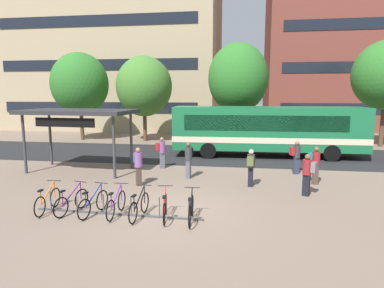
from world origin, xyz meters
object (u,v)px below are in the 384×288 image
Objects in this scene: parked_bicycle_blue_2 at (93,204)px; commuter_red_pack_5 at (161,151)px; street_tree_0 at (80,84)px; street_tree_2 at (238,78)px; parked_bicycle_orange_0 at (48,201)px; commuter_olive_pack_6 at (251,165)px; commuter_teal_pack_4 at (138,164)px; parked_bicycle_black_4 at (139,207)px; parked_bicycle_purple_3 at (116,204)px; parked_bicycle_black_6 at (191,210)px; transit_shelter at (78,114)px; commuter_red_pack_1 at (296,155)px; commuter_teal_pack_3 at (315,163)px; parked_bicycle_red_5 at (165,208)px; city_bus at (268,129)px; commuter_grey_pack_0 at (308,172)px; commuter_black_pack_2 at (189,157)px; parked_bicycle_purple_1 at (72,202)px.

parked_bicycle_blue_2 is 7.19m from commuter_red_pack_5.
street_tree_2 is (13.49, -0.68, 0.37)m from street_tree_0.
parked_bicycle_orange_0 is 8.21m from commuter_olive_pack_6.
parked_bicycle_blue_2 is 0.99× the size of commuter_teal_pack_4.
commuter_teal_pack_4 reaches higher than parked_bicycle_black_4.
parked_bicycle_black_4 is at bearing -96.45° from parked_bicycle_purple_3.
parked_bicycle_purple_3 is 1.00× the size of parked_bicycle_black_6.
transit_shelter is at bearing 87.02° from commuter_olive_pack_6.
commuter_teal_pack_4 reaches higher than commuter_red_pack_1.
transit_shelter reaches higher than commuter_teal_pack_3.
parked_bicycle_red_5 is 1.00× the size of commuter_red_pack_5.
commuter_red_pack_1 is 0.99× the size of commuter_teal_pack_4.
city_bus is 11.63m from transit_shelter.
commuter_black_pack_2 is (-5.13, 2.06, 0.04)m from commuter_grey_pack_0.
parked_bicycle_red_5 is 1.01× the size of commuter_red_pack_1.
transit_shelter reaches higher than parked_bicycle_purple_3.
commuter_grey_pack_0 is 7.97m from commuter_red_pack_5.
street_tree_0 is at bearing -128.23° from commuter_black_pack_2.
commuter_grey_pack_0 is (6.75, 3.17, 0.60)m from parked_bicycle_purple_3.
parked_bicycle_orange_0 is at bearing -66.84° from street_tree_0.
commuter_grey_pack_0 is at bearing 75.75° from commuter_black_pack_2.
street_tree_0 is at bearing 38.02° from parked_bicycle_blue_2.
transit_shelter is 3.44× the size of commuter_grey_pack_0.
parked_bicycle_black_6 is at bearing 17.61° from commuter_black_pack_2.
parked_bicycle_black_4 is at bearing -98.96° from commuter_red_pack_5.
parked_bicycle_purple_1 is at bearing 96.54° from parked_bicycle_blue_2.
parked_bicycle_orange_0 is 4.27m from commuter_teal_pack_4.
parked_bicycle_blue_2 is 1.03× the size of commuter_olive_pack_6.
commuter_olive_pack_6 is (4.72, -2.91, -0.03)m from commuter_red_pack_5.
street_tree_0 is (-11.43, 17.02, 4.46)m from parked_bicycle_red_5.
commuter_red_pack_5 is (2.30, 7.11, 0.60)m from parked_bicycle_orange_0.
transit_shelter is 11.88m from commuter_teal_pack_3.
commuter_olive_pack_6 reaches higher than parked_bicycle_black_6.
city_bus reaches higher than parked_bicycle_purple_1.
parked_bicycle_blue_2 is (0.82, -0.05, 0.00)m from parked_bicycle_purple_1.
parked_bicycle_orange_0 is 1.01× the size of parked_bicycle_blue_2.
commuter_black_pack_2 is (-4.19, -6.25, -0.75)m from city_bus.
transit_shelter is 4.74m from commuter_red_pack_5.
parked_bicycle_black_6 is at bearing -94.12° from street_tree_2.
commuter_red_pack_1 reaches higher than parked_bicycle_black_4.
transit_shelter is 3.46× the size of commuter_red_pack_1.
parked_bicycle_orange_0 is 4.17m from parked_bicycle_red_5.
commuter_black_pack_2 is 5.79m from commuter_teal_pack_3.
commuter_black_pack_2 is at bearing -2.36° from transit_shelter.
commuter_olive_pack_6 is at bearing -48.56° from commuter_red_pack_5.
parked_bicycle_black_4 is at bearing -137.48° from commuter_teal_pack_3.
commuter_black_pack_2 is at bearing -62.93° from commuter_red_pack_5.
parked_bicycle_red_5 is (2.48, -0.02, 0.00)m from parked_bicycle_blue_2.
street_tree_2 reaches higher than commuter_olive_pack_6.
parked_bicycle_black_6 is (-3.25, -11.62, -1.39)m from city_bus.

